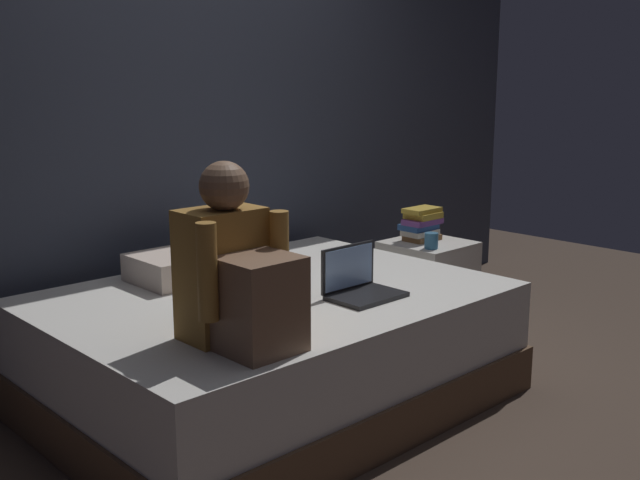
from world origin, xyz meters
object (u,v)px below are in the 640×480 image
at_px(person_sitting, 237,275).
at_px(mug, 431,241).
at_px(laptop, 359,284).
at_px(book_stack, 421,224).
at_px(nightstand, 427,287).
at_px(pillow, 192,264).
at_px(bed, 272,347).

distance_m(person_sitting, mug, 1.75).
xyz_separation_m(laptop, book_stack, (1.07, 0.52, 0.05)).
relative_size(nightstand, mug, 5.99).
height_order(pillow, mug, pillow).
xyz_separation_m(bed, book_stack, (1.30, 0.19, 0.37)).
relative_size(laptop, book_stack, 1.42).
xyz_separation_m(nightstand, pillow, (-1.42, 0.32, 0.32)).
distance_m(pillow, mug, 1.36).
bearing_deg(person_sitting, nightstand, 17.22).
distance_m(book_stack, mug, 0.23).
bearing_deg(nightstand, mug, -137.31).
relative_size(book_stack, mug, 2.50).
bearing_deg(pillow, book_stack, -10.33).
distance_m(bed, book_stack, 1.37).
xyz_separation_m(bed, laptop, (0.23, -0.33, 0.32)).
distance_m(laptop, pillow, 0.85).
height_order(bed, mug, mug).
bearing_deg(mug, pillow, 161.27).
distance_m(laptop, book_stack, 1.19).
distance_m(nightstand, book_stack, 0.37).
bearing_deg(person_sitting, bed, 39.79).
relative_size(person_sitting, pillow, 1.17).
relative_size(pillow, book_stack, 2.49).
height_order(laptop, mug, laptop).
relative_size(bed, mug, 22.22).
height_order(nightstand, laptop, laptop).
bearing_deg(mug, bed, -179.34).
height_order(person_sitting, book_stack, person_sitting).
bearing_deg(bed, laptop, -55.16).
bearing_deg(laptop, nightstand, 23.31).
height_order(person_sitting, pillow, person_sitting).
distance_m(pillow, book_stack, 1.44).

